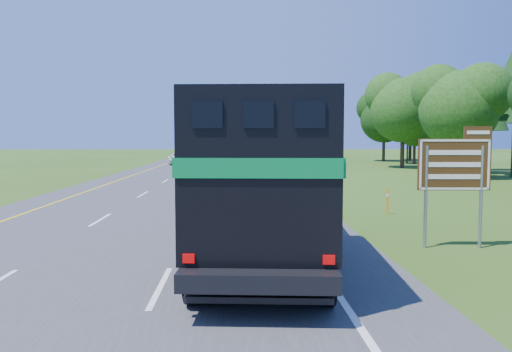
% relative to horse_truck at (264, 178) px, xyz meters
% --- Properties ---
extents(ground, '(300.00, 300.00, 0.00)m').
position_rel_horse_truck_xyz_m(ground, '(-4.15, -3.94, -2.21)').
color(ground, '#2F4712').
rests_on(ground, ground).
extents(road, '(15.00, 260.00, 0.04)m').
position_rel_horse_truck_xyz_m(road, '(-4.15, 46.06, -2.19)').
color(road, '#38383A').
rests_on(road, ground).
extents(lane_markings, '(11.15, 260.00, 0.01)m').
position_rel_horse_truck_xyz_m(lane_markings, '(-4.15, 46.06, -2.16)').
color(lane_markings, yellow).
rests_on(lane_markings, road).
extents(horse_truck, '(3.56, 9.35, 4.06)m').
position_rel_horse_truck_xyz_m(horse_truck, '(0.00, 0.00, 0.00)').
color(horse_truck, black).
rests_on(horse_truck, road).
extents(white_suv, '(3.11, 6.17, 1.67)m').
position_rel_horse_truck_xyz_m(white_suv, '(-7.48, 50.03, -1.33)').
color(white_suv, silver).
rests_on(white_suv, road).
extents(far_car, '(2.06, 4.63, 1.55)m').
position_rel_horse_truck_xyz_m(far_car, '(-7.19, 96.52, -1.39)').
color(far_car, silver).
rests_on(far_car, road).
extents(exit_sign, '(2.09, 0.20, 3.55)m').
position_rel_horse_truck_xyz_m(exit_sign, '(5.65, 1.74, 0.09)').
color(exit_sign, gray).
rests_on(exit_sign, ground).
extents(delineator, '(0.09, 0.05, 1.05)m').
position_rel_horse_truck_xyz_m(delineator, '(5.71, 8.28, -1.65)').
color(delineator, orange).
rests_on(delineator, ground).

